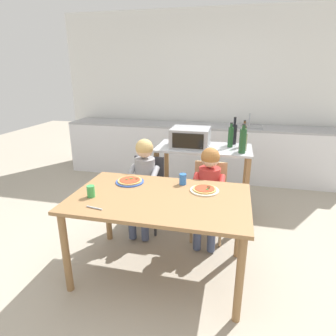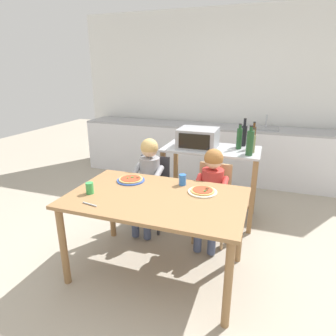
% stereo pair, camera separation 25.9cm
% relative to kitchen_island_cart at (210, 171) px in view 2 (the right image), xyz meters
% --- Properties ---
extents(ground_plane, '(11.90, 11.90, 0.00)m').
position_rel_kitchen_island_cart_xyz_m(ground_plane, '(-0.23, -0.00, -0.59)').
color(ground_plane, '#A89E8C').
extents(back_wall_tiled, '(5.02, 0.12, 2.70)m').
position_rel_kitchen_island_cart_xyz_m(back_wall_tiled, '(-0.23, 1.84, 0.76)').
color(back_wall_tiled, white).
rests_on(back_wall_tiled, ground).
extents(kitchen_counter, '(4.51, 0.60, 1.08)m').
position_rel_kitchen_island_cart_xyz_m(kitchen_counter, '(-0.22, 1.43, -0.15)').
color(kitchen_counter, silver).
rests_on(kitchen_counter, ground).
extents(kitchen_island_cart, '(1.11, 0.58, 0.88)m').
position_rel_kitchen_island_cart_xyz_m(kitchen_island_cart, '(0.00, 0.00, 0.00)').
color(kitchen_island_cart, '#B7BABF').
rests_on(kitchen_island_cart, ground).
extents(toaster_oven, '(0.44, 0.39, 0.22)m').
position_rel_kitchen_island_cart_xyz_m(toaster_oven, '(-0.16, -0.02, 0.40)').
color(toaster_oven, '#999BA0').
rests_on(toaster_oven, kitchen_island_cart).
extents(bottle_brown_beer, '(0.07, 0.07, 0.33)m').
position_rel_kitchen_island_cart_xyz_m(bottle_brown_beer, '(0.34, 0.22, 0.42)').
color(bottle_brown_beer, black).
rests_on(bottle_brown_beer, kitchen_island_cart).
extents(bottle_slim_sauce, '(0.07, 0.07, 0.32)m').
position_rel_kitchen_island_cart_xyz_m(bottle_slim_sauce, '(0.43, -0.17, 0.43)').
color(bottle_slim_sauce, '#1E4723').
rests_on(bottle_slim_sauce, kitchen_island_cart).
extents(bottle_dark_olive_oil, '(0.06, 0.06, 0.29)m').
position_rel_kitchen_island_cart_xyz_m(bottle_dark_olive_oil, '(0.30, 0.07, 0.42)').
color(bottle_dark_olive_oil, '#1E4723').
rests_on(bottle_dark_olive_oil, kitchen_island_cart).
extents(bottle_clear_vinegar, '(0.06, 0.06, 0.27)m').
position_rel_kitchen_island_cart_xyz_m(bottle_clear_vinegar, '(0.46, -0.05, 0.40)').
color(bottle_clear_vinegar, olive).
rests_on(bottle_clear_vinegar, kitchen_island_cart).
extents(bottle_squat_spirits, '(0.05, 0.05, 0.31)m').
position_rel_kitchen_island_cart_xyz_m(bottle_squat_spirits, '(0.45, 0.13, 0.43)').
color(bottle_squat_spirits, '#4C2D14').
rests_on(bottle_squat_spirits, kitchen_island_cart).
extents(dining_table, '(1.47, 0.91, 0.75)m').
position_rel_kitchen_island_cart_xyz_m(dining_table, '(-0.23, -1.19, 0.06)').
color(dining_table, olive).
rests_on(dining_table, ground).
extents(dining_chair_left, '(0.36, 0.36, 0.81)m').
position_rel_kitchen_island_cart_xyz_m(dining_chair_left, '(-0.58, -0.43, -0.11)').
color(dining_chair_left, '#333338').
rests_on(dining_chair_left, ground).
extents(dining_chair_right, '(0.36, 0.36, 0.81)m').
position_rel_kitchen_island_cart_xyz_m(dining_chair_right, '(0.12, -0.47, -0.11)').
color(dining_chair_right, tan).
rests_on(dining_chair_right, ground).
extents(child_in_grey_shirt, '(0.32, 0.42, 1.04)m').
position_rel_kitchen_island_cart_xyz_m(child_in_grey_shirt, '(-0.58, -0.55, 0.08)').
color(child_in_grey_shirt, '#424C6B').
rests_on(child_in_grey_shirt, ground).
extents(child_in_red_shirt, '(0.32, 0.42, 1.00)m').
position_rel_kitchen_island_cart_xyz_m(child_in_red_shirt, '(0.12, -0.59, 0.06)').
color(child_in_red_shirt, '#424C6B').
rests_on(child_in_red_shirt, ground).
extents(pizza_plate_blue_rimmed, '(0.26, 0.26, 0.03)m').
position_rel_kitchen_island_cart_xyz_m(pizza_plate_blue_rimmed, '(-0.58, -0.95, 0.17)').
color(pizza_plate_blue_rimmed, '#3356B7').
rests_on(pizza_plate_blue_rimmed, dining_table).
extents(pizza_plate_cream, '(0.25, 0.25, 0.03)m').
position_rel_kitchen_island_cart_xyz_m(pizza_plate_cream, '(0.12, -1.00, 0.17)').
color(pizza_plate_cream, beige).
rests_on(pizza_plate_cream, dining_table).
extents(drinking_cup_blue, '(0.07, 0.07, 0.10)m').
position_rel_kitchen_island_cart_xyz_m(drinking_cup_blue, '(-0.09, -0.88, 0.21)').
color(drinking_cup_blue, blue).
rests_on(drinking_cup_blue, dining_table).
extents(drinking_cup_green, '(0.07, 0.07, 0.10)m').
position_rel_kitchen_island_cart_xyz_m(drinking_cup_green, '(-0.78, -1.33, 0.20)').
color(drinking_cup_green, green).
rests_on(drinking_cup_green, dining_table).
extents(serving_spoon, '(0.14, 0.04, 0.01)m').
position_rel_kitchen_island_cart_xyz_m(serving_spoon, '(-0.65, -1.52, 0.16)').
color(serving_spoon, '#B7BABF').
rests_on(serving_spoon, dining_table).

